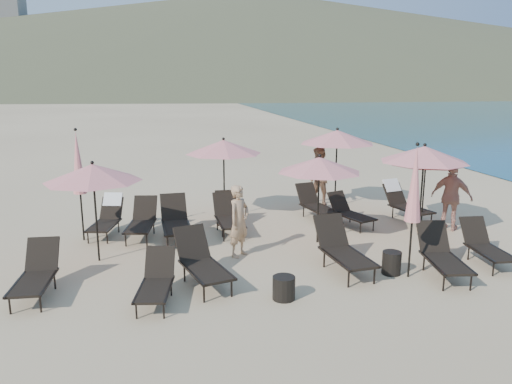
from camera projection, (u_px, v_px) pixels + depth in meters
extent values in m
plane|color=#D6BA8C|center=(348.00, 280.00, 10.05)|extent=(800.00, 800.00, 0.00)
cone|color=brown|center=(256.00, 39.00, 302.23)|extent=(690.00, 690.00, 55.00)
cone|color=brown|center=(424.00, 61.00, 359.01)|extent=(280.00, 280.00, 32.00)
cube|color=beige|center=(78.00, 52.00, 293.01)|extent=(18.00, 16.00, 38.00)
cube|color=black|center=(32.00, 284.00, 9.03)|extent=(0.67, 1.20, 0.05)
cube|color=black|center=(42.00, 254.00, 9.72)|extent=(0.63, 0.48, 0.60)
cylinder|color=black|center=(10.00, 305.00, 8.57)|extent=(0.03, 0.03, 0.33)
cylinder|color=black|center=(27.00, 282.00, 9.53)|extent=(0.03, 0.03, 0.33)
cylinder|color=black|center=(40.00, 304.00, 8.64)|extent=(0.03, 0.03, 0.33)
cylinder|color=black|center=(55.00, 281.00, 9.60)|extent=(0.03, 0.03, 0.33)
cube|color=black|center=(16.00, 283.00, 9.03)|extent=(0.12, 1.31, 0.04)
cube|color=black|center=(50.00, 281.00, 9.12)|extent=(0.12, 1.31, 0.04)
cube|color=black|center=(154.00, 291.00, 8.81)|extent=(0.73, 1.14, 0.04)
cube|color=black|center=(160.00, 262.00, 9.45)|extent=(0.61, 0.49, 0.55)
cylinder|color=black|center=(136.00, 311.00, 8.41)|extent=(0.03, 0.03, 0.30)
cylinder|color=black|center=(146.00, 288.00, 9.30)|extent=(0.03, 0.03, 0.30)
cylinder|color=black|center=(164.00, 310.00, 8.42)|extent=(0.03, 0.03, 0.30)
cylinder|color=black|center=(171.00, 288.00, 9.31)|extent=(0.03, 0.03, 0.30)
cube|color=black|center=(139.00, 289.00, 8.84)|extent=(0.24, 1.18, 0.04)
cube|color=black|center=(170.00, 289.00, 8.86)|extent=(0.24, 1.18, 0.04)
cube|color=black|center=(207.00, 271.00, 9.55)|extent=(0.96, 1.39, 0.05)
cube|color=black|center=(192.00, 243.00, 10.22)|extent=(0.76, 0.63, 0.65)
cylinder|color=black|center=(204.00, 293.00, 9.02)|extent=(0.04, 0.04, 0.36)
cylinder|color=black|center=(184.00, 273.00, 9.96)|extent=(0.04, 0.04, 0.36)
cylinder|color=black|center=(232.00, 288.00, 9.26)|extent=(0.04, 0.04, 0.36)
cylinder|color=black|center=(210.00, 268.00, 10.20)|extent=(0.04, 0.04, 0.36)
cube|color=black|center=(191.00, 272.00, 9.46)|extent=(0.41, 1.38, 0.04)
cube|color=black|center=(221.00, 267.00, 9.73)|extent=(0.41, 1.38, 0.04)
cube|color=black|center=(349.00, 258.00, 10.21)|extent=(0.80, 1.36, 0.05)
cube|color=black|center=(331.00, 231.00, 10.96)|extent=(0.72, 0.56, 0.67)
cylinder|color=black|center=(349.00, 278.00, 9.67)|extent=(0.04, 0.04, 0.37)
cylinder|color=black|center=(324.00, 259.00, 10.71)|extent=(0.04, 0.04, 0.37)
cylinder|color=black|center=(374.00, 275.00, 9.83)|extent=(0.04, 0.04, 0.37)
cylinder|color=black|center=(348.00, 256.00, 10.87)|extent=(0.04, 0.04, 0.37)
cube|color=black|center=(333.00, 258.00, 10.16)|extent=(0.19, 1.46, 0.04)
cube|color=black|center=(362.00, 255.00, 10.35)|extent=(0.19, 1.46, 0.04)
cube|color=black|center=(447.00, 264.00, 9.97)|extent=(0.83, 1.31, 0.05)
cube|color=black|center=(433.00, 237.00, 10.70)|extent=(0.70, 0.56, 0.63)
cylinder|color=black|center=(444.00, 282.00, 9.51)|extent=(0.04, 0.04, 0.35)
cylinder|color=black|center=(424.00, 263.00, 10.53)|extent=(0.04, 0.04, 0.35)
cylinder|color=black|center=(471.00, 282.00, 9.52)|extent=(0.04, 0.04, 0.35)
cylinder|color=black|center=(448.00, 262.00, 10.54)|extent=(0.04, 0.04, 0.35)
cube|color=black|center=(431.00, 262.00, 10.01)|extent=(0.27, 1.36, 0.04)
cube|color=black|center=(461.00, 262.00, 10.03)|extent=(0.27, 1.36, 0.04)
cube|color=black|center=(492.00, 253.00, 10.67)|extent=(0.67, 1.16, 0.05)
cube|color=black|center=(474.00, 230.00, 11.33)|extent=(0.61, 0.47, 0.58)
cylinder|color=black|center=(493.00, 269.00, 10.23)|extent=(0.03, 0.03, 0.32)
cylinder|color=black|center=(469.00, 253.00, 11.15)|extent=(0.03, 0.03, 0.32)
cylinder|color=black|center=(489.00, 252.00, 11.21)|extent=(0.03, 0.03, 0.32)
cube|color=black|center=(479.00, 252.00, 10.68)|extent=(0.14, 1.25, 0.04)
cube|color=black|center=(503.00, 251.00, 10.74)|extent=(0.14, 1.25, 0.04)
cube|color=black|center=(140.00, 227.00, 12.49)|extent=(0.80, 1.26, 0.05)
cube|color=black|center=(145.00, 208.00, 13.19)|extent=(0.67, 0.54, 0.60)
cylinder|color=black|center=(126.00, 240.00, 12.05)|extent=(0.04, 0.04, 0.33)
cylinder|color=black|center=(134.00, 228.00, 13.02)|extent=(0.04, 0.04, 0.33)
cylinder|color=black|center=(147.00, 240.00, 12.06)|extent=(0.04, 0.04, 0.33)
cylinder|color=black|center=(154.00, 228.00, 13.04)|extent=(0.04, 0.04, 0.33)
cube|color=black|center=(128.00, 226.00, 12.53)|extent=(0.27, 1.30, 0.04)
cube|color=black|center=(152.00, 226.00, 12.54)|extent=(0.27, 1.30, 0.04)
cube|color=black|center=(177.00, 228.00, 12.30)|extent=(0.72, 1.31, 0.05)
cube|color=black|center=(174.00, 207.00, 13.04)|extent=(0.68, 0.51, 0.66)
cylinder|color=black|center=(168.00, 243.00, 11.77)|extent=(0.04, 0.04, 0.36)
cylinder|color=black|center=(164.00, 230.00, 12.81)|extent=(0.04, 0.04, 0.36)
cylinder|color=black|center=(191.00, 241.00, 11.90)|extent=(0.04, 0.04, 0.36)
cylinder|color=black|center=(186.00, 228.00, 12.94)|extent=(0.04, 0.04, 0.36)
cube|color=black|center=(164.00, 228.00, 12.27)|extent=(0.11, 1.44, 0.04)
cube|color=black|center=(190.00, 226.00, 12.42)|extent=(0.11, 1.44, 0.04)
cube|color=black|center=(230.00, 222.00, 12.88)|extent=(0.65, 1.20, 0.05)
cube|color=black|center=(225.00, 204.00, 13.57)|extent=(0.62, 0.47, 0.61)
cylinder|color=black|center=(224.00, 235.00, 12.40)|extent=(0.04, 0.04, 0.33)
cylinder|color=black|center=(217.00, 224.00, 13.35)|extent=(0.04, 0.04, 0.33)
cylinder|color=black|center=(244.00, 234.00, 12.51)|extent=(0.04, 0.04, 0.33)
cylinder|color=black|center=(236.00, 223.00, 13.47)|extent=(0.04, 0.04, 0.33)
cube|color=black|center=(219.00, 222.00, 12.86)|extent=(0.09, 1.33, 0.04)
cube|color=black|center=(241.00, 221.00, 12.99)|extent=(0.09, 1.33, 0.04)
cube|color=black|center=(320.00, 209.00, 14.24)|extent=(0.82, 1.25, 0.05)
cube|color=black|center=(307.00, 194.00, 14.87)|extent=(0.67, 0.55, 0.60)
cylinder|color=black|center=(321.00, 220.00, 13.75)|extent=(0.03, 0.03, 0.33)
cylinder|color=black|center=(303.00, 211.00, 14.64)|extent=(0.03, 0.03, 0.33)
cylinder|color=black|center=(336.00, 218.00, 13.94)|extent=(0.03, 0.03, 0.33)
cylinder|color=black|center=(318.00, 210.00, 14.83)|extent=(0.03, 0.03, 0.33)
cube|color=black|center=(310.00, 209.00, 14.17)|extent=(0.30, 1.28, 0.04)
cube|color=black|center=(328.00, 207.00, 14.39)|extent=(0.30, 1.28, 0.04)
cube|color=black|center=(356.00, 217.00, 13.52)|extent=(0.88, 1.20, 0.04)
cube|color=black|center=(339.00, 202.00, 14.06)|extent=(0.66, 0.57, 0.55)
cylinder|color=black|center=(360.00, 228.00, 13.06)|extent=(0.03, 0.03, 0.30)
cylinder|color=black|center=(337.00, 220.00, 13.83)|extent=(0.03, 0.03, 0.30)
cylinder|color=black|center=(373.00, 225.00, 13.30)|extent=(0.03, 0.03, 0.30)
cylinder|color=black|center=(350.00, 217.00, 14.06)|extent=(0.03, 0.03, 0.30)
cube|color=black|center=(347.00, 217.00, 13.42)|extent=(0.44, 1.15, 0.04)
cube|color=black|center=(362.00, 215.00, 13.69)|extent=(0.44, 1.15, 0.04)
cube|color=black|center=(412.00, 209.00, 14.14)|extent=(0.86, 1.28, 0.05)
cube|color=black|center=(394.00, 194.00, 14.78)|extent=(0.69, 0.57, 0.61)
cylinder|color=black|center=(417.00, 221.00, 13.64)|extent=(0.04, 0.04, 0.33)
cylinder|color=black|center=(393.00, 212.00, 14.54)|extent=(0.04, 0.04, 0.33)
cylinder|color=black|center=(431.00, 219.00, 13.85)|extent=(0.04, 0.04, 0.33)
cylinder|color=black|center=(406.00, 210.00, 14.75)|extent=(0.04, 0.04, 0.33)
cube|color=black|center=(403.00, 210.00, 14.06)|extent=(0.34, 1.30, 0.04)
cube|color=black|center=(419.00, 208.00, 14.30)|extent=(0.34, 1.30, 0.04)
cube|color=white|center=(392.00, 185.00, 14.85)|extent=(0.58, 0.39, 0.37)
cube|color=black|center=(230.00, 219.00, 13.23)|extent=(0.62, 1.17, 0.05)
cube|color=black|center=(226.00, 202.00, 13.91)|extent=(0.61, 0.45, 0.59)
cylinder|color=black|center=(223.00, 231.00, 12.77)|extent=(0.03, 0.03, 0.33)
cylinder|color=black|center=(219.00, 220.00, 13.71)|extent=(0.03, 0.03, 0.33)
cylinder|color=black|center=(242.00, 230.00, 12.85)|extent=(0.03, 0.03, 0.33)
cylinder|color=black|center=(236.00, 219.00, 13.80)|extent=(0.03, 0.03, 0.33)
cube|color=black|center=(219.00, 219.00, 13.23)|extent=(0.07, 1.29, 0.04)
cube|color=black|center=(240.00, 217.00, 13.32)|extent=(0.07, 1.29, 0.04)
cube|color=black|center=(103.00, 226.00, 12.65)|extent=(0.81, 1.20, 0.05)
cube|color=black|center=(112.00, 208.00, 13.30)|extent=(0.65, 0.54, 0.56)
cylinder|color=black|center=(88.00, 238.00, 12.25)|extent=(0.03, 0.03, 0.31)
cylinder|color=black|center=(101.00, 227.00, 13.16)|extent=(0.03, 0.03, 0.31)
cylinder|color=black|center=(107.00, 238.00, 12.23)|extent=(0.03, 0.03, 0.31)
cylinder|color=black|center=(119.00, 227.00, 13.15)|extent=(0.03, 0.03, 0.31)
cube|color=black|center=(93.00, 225.00, 12.70)|extent=(0.33, 1.20, 0.04)
cube|color=black|center=(114.00, 225.00, 12.68)|extent=(0.33, 1.20, 0.04)
cube|color=white|center=(113.00, 199.00, 13.39)|extent=(0.54, 0.37, 0.34)
cylinder|color=black|center=(96.00, 215.00, 10.91)|extent=(0.04, 0.04, 2.10)
cone|color=pink|center=(93.00, 173.00, 10.70)|extent=(2.10, 2.10, 0.38)
sphere|color=black|center=(92.00, 163.00, 10.65)|extent=(0.08, 0.08, 0.08)
cylinder|color=black|center=(318.00, 202.00, 12.17)|extent=(0.04, 0.04, 2.05)
cone|color=pink|center=(319.00, 165.00, 11.96)|extent=(2.05, 2.05, 0.37)
sphere|color=black|center=(320.00, 156.00, 11.91)|extent=(0.08, 0.08, 0.08)
cylinder|color=black|center=(421.00, 193.00, 12.75)|extent=(0.05, 0.05, 2.23)
cone|color=pink|center=(424.00, 154.00, 12.52)|extent=(2.23, 2.23, 0.40)
sphere|color=black|center=(425.00, 145.00, 12.47)|extent=(0.08, 0.08, 0.08)
cylinder|color=black|center=(224.00, 181.00, 14.38)|extent=(0.05, 0.05, 2.18)
cone|color=pink|center=(224.00, 147.00, 14.16)|extent=(2.18, 2.18, 0.39)
sphere|color=black|center=(223.00, 139.00, 14.11)|extent=(0.08, 0.08, 0.08)
cylinder|color=black|center=(336.00, 170.00, 15.59)|extent=(0.05, 0.05, 2.33)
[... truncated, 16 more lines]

